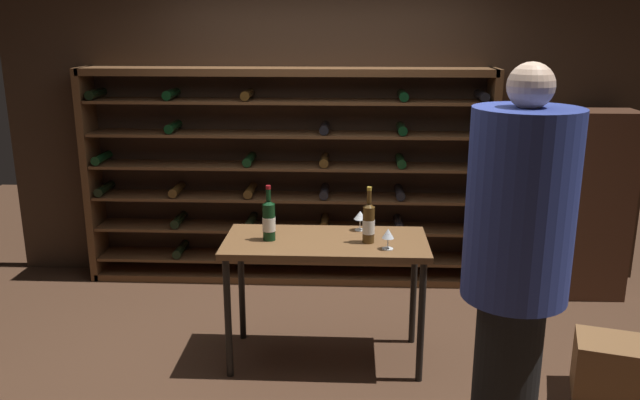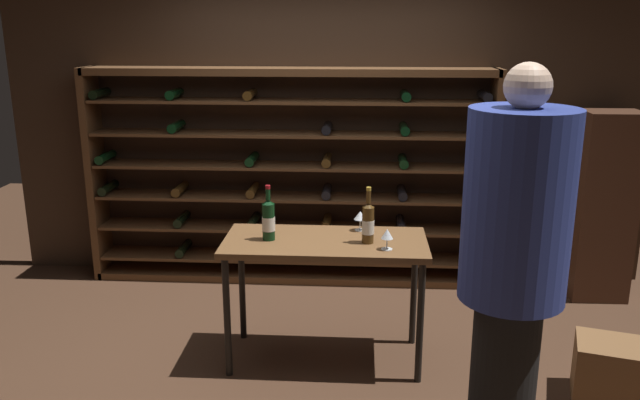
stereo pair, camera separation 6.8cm
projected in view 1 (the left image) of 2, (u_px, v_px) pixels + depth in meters
name	position (u px, v px, depth m)	size (l,w,h in m)	color
ground_plane	(312.00, 360.00, 4.26)	(9.23, 9.23, 0.00)	#472D1E
back_wall	(323.00, 122.00, 5.46)	(5.45, 0.10, 2.70)	#3D2B1E
wine_rack	(289.00, 179.00, 5.39)	(3.41, 0.32, 1.82)	brown
tasting_table	(326.00, 253.00, 4.09)	(1.29, 0.61, 0.83)	brown
person_host_in_suit	(517.00, 251.00, 3.09)	(0.51, 0.51, 2.00)	black
wine_crate	(617.00, 370.00, 3.78)	(0.48, 0.34, 0.36)	brown
display_cabinet	(599.00, 205.00, 5.12)	(0.44, 0.36, 1.52)	#4C2D1E
wine_bottle_green_slim	(269.00, 220.00, 4.03)	(0.08, 0.08, 0.36)	black
wine_bottle_amber_reserve	(369.00, 223.00, 3.98)	(0.08, 0.08, 0.36)	#4C3314
wine_glass_stemmed_left	(360.00, 216.00, 4.23)	(0.08, 0.08, 0.13)	silver
wine_glass_stemmed_right	(388.00, 235.00, 3.87)	(0.07, 0.07, 0.13)	silver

